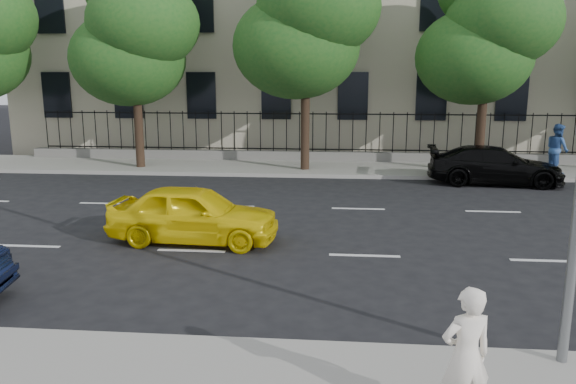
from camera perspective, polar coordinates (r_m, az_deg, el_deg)
name	(u,v)px	position (r m, az deg, el deg)	size (l,w,h in m)	color
ground	(370,299)	(10.56, 8.37, -10.72)	(120.00, 120.00, 0.00)	black
far_sidewalk	(353,168)	(24.07, 6.60, 2.40)	(60.00, 4.00, 0.15)	gray
lane_markings	(361,229)	(15.05, 7.41, -3.71)	(49.60, 4.62, 0.01)	silver
iron_fence	(352,150)	(25.66, 6.55, 4.29)	(30.00, 0.50, 2.20)	slate
tree_b	(136,28)	(24.61, -15.22, 15.76)	(5.53, 5.12, 8.97)	#382619
tree_c	(307,12)	(23.25, 1.95, 17.81)	(5.89, 5.50, 9.80)	#382619
tree_d	(488,26)	(23.84, 19.66, 15.62)	(5.34, 4.94, 8.84)	#382619
yellow_taxi	(194,214)	(13.83, -9.55, -2.20)	(1.66, 4.12, 1.40)	yellow
black_sedan	(495,165)	(22.15, 20.26, 2.55)	(1.97, 4.85, 1.41)	black
woman_near	(466,357)	(6.78, 17.62, -15.66)	(0.60, 0.39, 1.64)	white
pedestrian_far	(557,149)	(24.58, 25.67, 3.99)	(0.96, 0.74, 1.97)	#32589B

